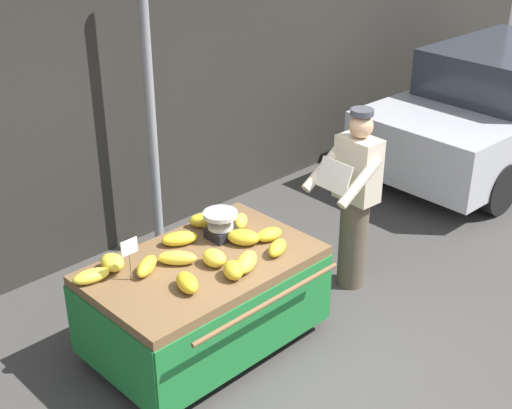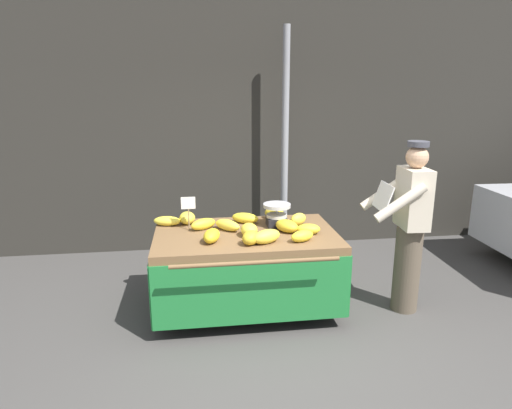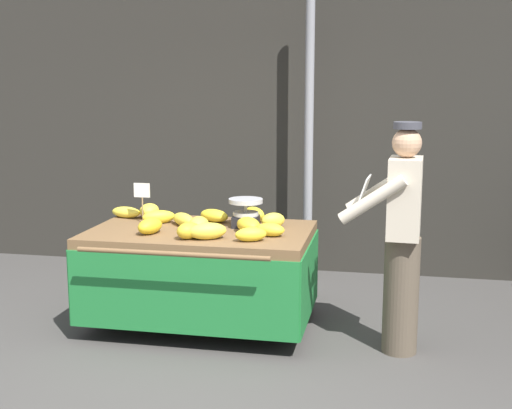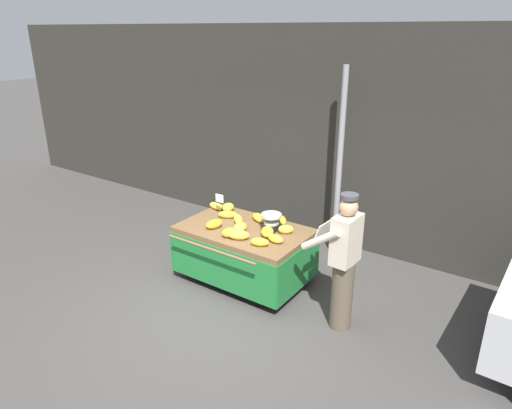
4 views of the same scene
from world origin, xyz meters
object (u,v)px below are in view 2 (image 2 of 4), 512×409
at_px(banana_bunch_11, 275,214).
at_px(weighing_scale, 277,215).
at_px(banana_bunch_7, 167,221).
at_px(banana_cart, 246,253).
at_px(banana_bunch_12, 203,224).
at_px(banana_bunch_13, 245,218).
at_px(banana_bunch_5, 302,236).
at_px(street_pole, 285,146).
at_px(banana_bunch_9, 249,230).
at_px(banana_bunch_6, 298,219).
at_px(banana_bunch_3, 267,236).
at_px(banana_bunch_10, 308,229).
at_px(vendor_person, 409,227).
at_px(banana_bunch_0, 228,225).
at_px(price_sign, 188,206).
at_px(banana_bunch_8, 287,226).
at_px(banana_bunch_4, 212,236).
at_px(banana_bunch_2, 187,218).
at_px(banana_bunch_1, 251,238).

bearing_deg(banana_bunch_11, weighing_scale, -95.28).
distance_m(weighing_scale, banana_bunch_7, 1.13).
bearing_deg(banana_cart, banana_bunch_12, 158.53).
bearing_deg(banana_bunch_13, banana_bunch_5, -54.99).
distance_m(street_pole, banana_bunch_12, 1.84).
bearing_deg(banana_bunch_9, banana_bunch_6, 28.17).
bearing_deg(banana_bunch_3, banana_bunch_9, 121.86).
xyz_separation_m(street_pole, banana_bunch_6, (-0.12, -1.34, -0.58)).
bearing_deg(banana_bunch_10, vendor_person, -5.24).
bearing_deg(banana_bunch_13, banana_bunch_0, -131.82).
bearing_deg(banana_bunch_9, banana_cart, 100.18).
bearing_deg(price_sign, vendor_person, -9.91).
distance_m(banana_bunch_8, banana_bunch_10, 0.22).
relative_size(banana_bunch_8, banana_bunch_10, 1.15).
xyz_separation_m(banana_bunch_7, vendor_person, (2.36, -0.56, 0.00)).
bearing_deg(banana_bunch_10, banana_bunch_8, 152.85).
bearing_deg(banana_bunch_4, banana_bunch_3, -10.96).
distance_m(banana_bunch_4, banana_bunch_13, 0.67).
bearing_deg(banana_bunch_0, banana_bunch_9, -47.66).
xyz_separation_m(banana_bunch_2, vendor_person, (2.15, -0.59, -0.01)).
bearing_deg(street_pole, banana_bunch_5, -96.23).
bearing_deg(banana_bunch_1, banana_bunch_2, 128.98).
bearing_deg(banana_bunch_0, banana_bunch_13, 48.18).
distance_m(street_pole, banana_bunch_10, 1.75).
bearing_deg(banana_bunch_6, banana_bunch_11, 131.98).
bearing_deg(banana_bunch_7, banana_bunch_4, -52.94).
bearing_deg(banana_bunch_11, price_sign, -164.53).
xyz_separation_m(banana_cart, banana_bunch_8, (0.40, -0.03, 0.27)).
relative_size(weighing_scale, banana_bunch_11, 1.14).
xyz_separation_m(banana_bunch_5, banana_bunch_13, (-0.45, 0.65, 0.00)).
distance_m(weighing_scale, banana_bunch_5, 0.52).
xyz_separation_m(weighing_scale, banana_bunch_5, (0.15, -0.50, -0.06)).
bearing_deg(banana_bunch_8, banana_bunch_13, 136.76).
height_order(banana_cart, banana_bunch_12, banana_bunch_12).
relative_size(banana_bunch_13, vendor_person, 0.17).
distance_m(banana_bunch_1, banana_bunch_9, 0.23).
relative_size(banana_bunch_4, banana_bunch_10, 1.09).
relative_size(banana_bunch_0, banana_bunch_6, 1.47).
height_order(banana_bunch_5, banana_bunch_7, banana_bunch_5).
bearing_deg(banana_bunch_12, banana_bunch_8, -13.12).
height_order(banana_bunch_4, banana_bunch_11, banana_bunch_11).
height_order(banana_bunch_0, banana_bunch_3, banana_bunch_3).
distance_m(street_pole, weighing_scale, 1.49).
bearing_deg(weighing_scale, banana_bunch_8, -72.04).
height_order(price_sign, banana_bunch_7, price_sign).
distance_m(banana_bunch_6, banana_bunch_9, 0.62).
xyz_separation_m(banana_bunch_8, banana_bunch_11, (-0.04, 0.43, 0.00)).
height_order(weighing_scale, banana_bunch_5, weighing_scale).
bearing_deg(banana_bunch_5, weighing_scale, 106.44).
height_order(weighing_scale, vendor_person, vendor_person).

